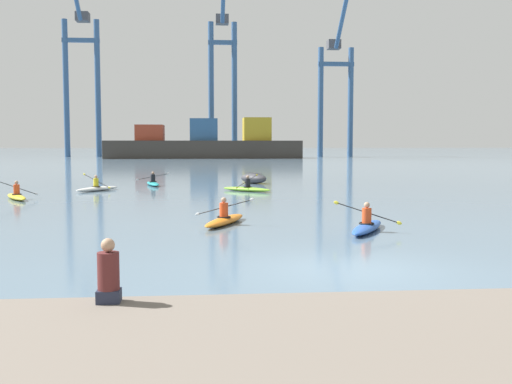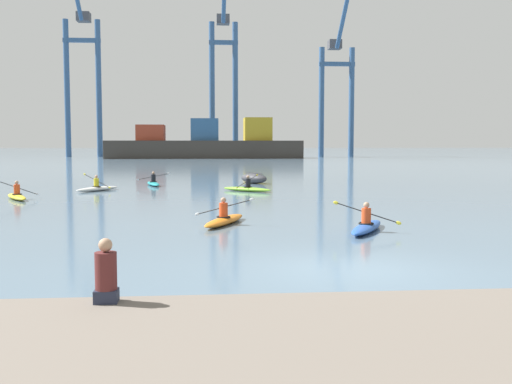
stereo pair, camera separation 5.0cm
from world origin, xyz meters
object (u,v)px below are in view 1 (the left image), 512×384
(container_barge, at_px, (205,145))
(capsized_dinghy, at_px, (253,178))
(kayak_lime, at_px, (247,189))
(kayak_blue, at_px, (367,226))
(gantry_crane_west_mid, at_px, (223,66))
(gantry_crane_east_mid, at_px, (336,82))
(kayak_teal, at_px, (153,183))
(kayak_yellow, at_px, (16,196))
(seated_onlooker, at_px, (108,274))
(gantry_crane_west, at_px, (81,66))
(kayak_orange, at_px, (225,219))
(kayak_white, at_px, (97,188))

(container_barge, distance_m, capsized_dinghy, 75.69)
(capsized_dinghy, distance_m, kayak_lime, 7.20)
(kayak_blue, bearing_deg, gantry_crane_west_mid, 90.59)
(kayak_blue, bearing_deg, container_barge, 92.88)
(gantry_crane_east_mid, distance_m, kayak_teal, 96.66)
(gantry_crane_west_mid, height_order, kayak_yellow, gantry_crane_west_mid)
(kayak_yellow, height_order, kayak_lime, kayak_yellow)
(capsized_dinghy, xyz_separation_m, kayak_yellow, (-12.96, -11.22, -0.18))
(gantry_crane_east_mid, relative_size, seated_onlooker, 38.34)
(seated_onlooker, bearing_deg, kayak_lime, 81.95)
(gantry_crane_west, height_order, kayak_blue, gantry_crane_west)
(gantry_crane_west_mid, bearing_deg, kayak_orange, -91.75)
(gantry_crane_west, bearing_deg, kayak_yellow, -80.60)
(gantry_crane_west_mid, xyz_separation_m, kayak_orange, (-3.35, -109.51, -19.28))
(gantry_crane_east_mid, bearing_deg, capsized_dinghy, -106.11)
(kayak_orange, bearing_deg, gantry_crane_east_mid, 75.57)
(gantry_crane_west_mid, xyz_separation_m, seated_onlooker, (-5.37, -121.97, -18.44))
(kayak_lime, bearing_deg, kayak_teal, 137.74)
(kayak_lime, bearing_deg, capsized_dinghy, 82.05)
(container_barge, height_order, gantry_crane_west_mid, gantry_crane_west_mid)
(gantry_crane_west_mid, bearing_deg, capsized_dinghy, -90.38)
(gantry_crane_west, xyz_separation_m, kayak_orange, (27.01, -111.81, -19.43))
(container_barge, height_order, kayak_orange, container_barge)
(kayak_white, xyz_separation_m, kayak_yellow, (-3.10, -5.17, 0.00))
(kayak_yellow, distance_m, kayak_lime, 12.64)
(kayak_teal, distance_m, kayak_blue, 23.51)
(kayak_yellow, height_order, kayak_orange, kayak_yellow)
(gantry_crane_east_mid, relative_size, kayak_white, 10.88)
(container_barge, relative_size, kayak_teal, 11.01)
(capsized_dinghy, distance_m, kayak_teal, 7.15)
(capsized_dinghy, relative_size, seated_onlooker, 3.11)
(capsized_dinghy, bearing_deg, kayak_orange, -97.35)
(gantry_crane_east_mid, bearing_deg, kayak_blue, -101.98)
(container_barge, distance_m, seated_onlooker, 109.55)
(gantry_crane_west, distance_m, kayak_teal, 96.81)
(gantry_crane_west_mid, xyz_separation_m, gantry_crane_east_mid, (24.80, -0.11, -3.02))
(kayak_yellow, distance_m, seated_onlooker, 24.17)
(kayak_lime, relative_size, seated_onlooker, 3.34)
(kayak_blue, bearing_deg, kayak_lime, 99.39)
(gantry_crane_west, relative_size, kayak_orange, 12.08)
(kayak_white, xyz_separation_m, kayak_lime, (8.86, -1.08, 0.00))
(container_barge, distance_m, kayak_white, 81.94)
(kayak_white, xyz_separation_m, kayak_orange, (7.08, -15.44, 0.00))
(kayak_blue, bearing_deg, gantry_crane_west, 105.46)
(kayak_teal, bearing_deg, seated_onlooker, -86.18)
(kayak_yellow, height_order, kayak_blue, kayak_yellow)
(kayak_yellow, bearing_deg, container_barge, 83.63)
(kayak_lime, bearing_deg, gantry_crane_west, 106.46)
(capsized_dinghy, relative_size, kayak_teal, 0.81)
(container_barge, height_order, kayak_lime, container_barge)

